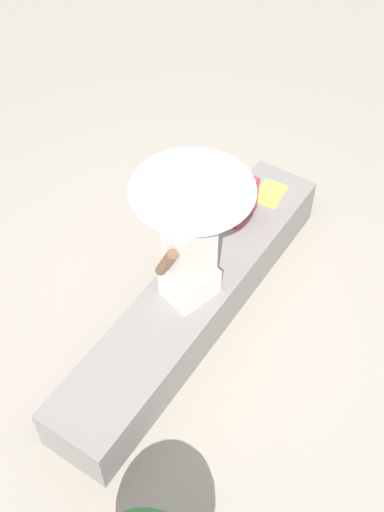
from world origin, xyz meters
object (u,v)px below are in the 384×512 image
(person_seated, at_px, (190,257))
(handbag_black, at_px, (243,201))
(parasol, at_px, (192,178))
(magazine, at_px, (270,194))

(person_seated, xyz_separation_m, handbag_black, (0.83, 0.07, -0.22))
(person_seated, height_order, parasol, parasol)
(handbag_black, xyz_separation_m, magazine, (0.34, -0.06, -0.16))
(person_seated, xyz_separation_m, magazine, (1.17, 0.01, -0.38))
(parasol, bearing_deg, person_seated, -167.26)
(person_seated, height_order, handbag_black, person_seated)
(parasol, height_order, handbag_black, parasol)
(handbag_black, distance_m, magazine, 0.38)
(person_seated, xyz_separation_m, parasol, (0.05, 0.01, 0.66))
(handbag_black, relative_size, magazine, 1.20)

